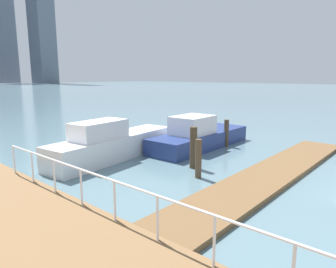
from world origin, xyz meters
The scene contains 8 objects.
ground_plane centered at (0.00, 20.00, 0.00)m, with size 300.00×300.00×0.00m, color slate.
floating_dock centered at (3.91, 11.08, 0.09)m, with size 14.82×2.00×0.18m, color brown.
dock_piling_0 centered at (7.56, 15.28, 0.78)m, with size 0.28×0.28×1.56m, color #473826.
dock_piling_1 centered at (1.92, 13.23, 0.79)m, with size 0.25×0.25×1.58m, color brown.
dock_piling_3 centered at (2.88, 14.19, 0.92)m, with size 0.32×0.32×1.85m, color #473826.
moored_boat_1 centered at (6.27, 16.30, 0.65)m, with size 7.27×2.32×1.88m.
moored_boat_5 centered at (1.51, 18.13, 0.75)m, with size 7.55×2.54×1.98m.
skyline_tower_5 centered at (63.46, 186.80, 35.15)m, with size 9.20×13.94×70.30m, color slate.
Camera 1 is at (-7.81, 6.37, 4.05)m, focal length 32.87 mm.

